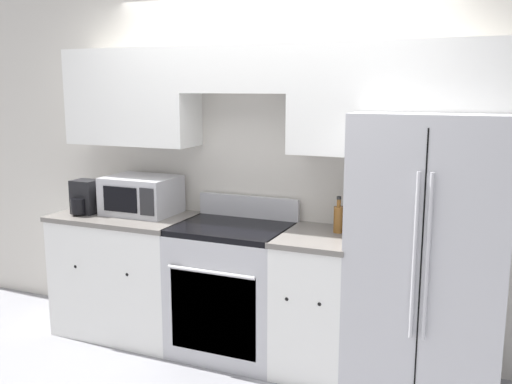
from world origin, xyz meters
TOP-DOWN VIEW (x-y plane):
  - ground_plane at (0.00, 0.00)m, footprint 12.00×12.00m
  - wall_back at (0.01, 0.59)m, footprint 8.00×0.39m
  - lower_cabinets_left at (-1.07, 0.31)m, footprint 1.03×0.64m
  - lower_cabinets_right at (0.44, 0.31)m, footprint 0.49×0.64m
  - oven_range at (-0.18, 0.31)m, footprint 0.78×0.65m
  - refrigerator at (1.13, 0.38)m, footprint 0.90×0.80m
  - microwave at (-0.97, 0.39)m, footprint 0.52×0.41m
  - bottle at (0.54, 0.42)m, footprint 0.06×0.06m
  - paper_towel_holder at (-1.37, 0.22)m, footprint 0.18×0.22m

SIDE VIEW (x-z plane):
  - ground_plane at x=0.00m, z-range 0.00..0.00m
  - lower_cabinets_left at x=-1.07m, z-range 0.00..0.93m
  - lower_cabinets_right at x=0.44m, z-range 0.00..0.93m
  - oven_range at x=-0.18m, z-range -0.07..1.01m
  - refrigerator at x=1.13m, z-range 0.00..1.72m
  - bottle at x=0.54m, z-range 0.90..1.14m
  - paper_towel_holder at x=-1.37m, z-range 0.92..1.17m
  - microwave at x=-0.97m, z-range 0.93..1.21m
  - wall_back at x=0.01m, z-range 0.17..2.77m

